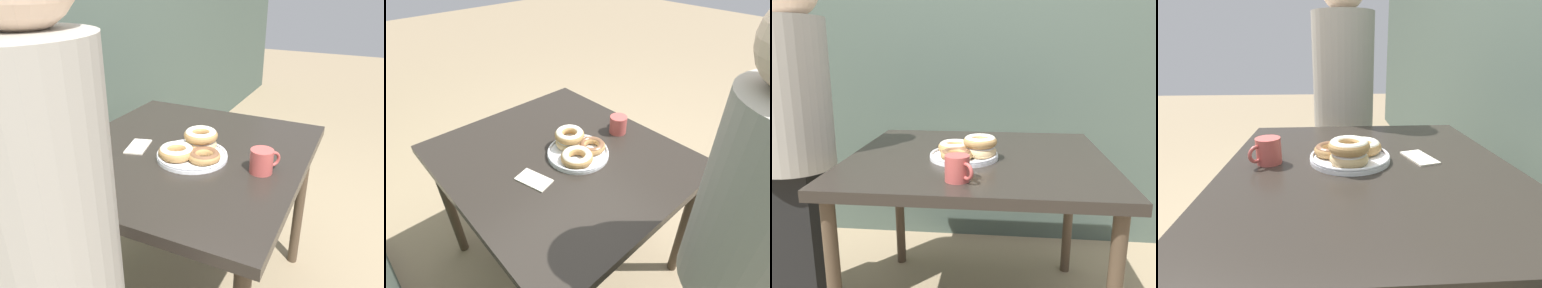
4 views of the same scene
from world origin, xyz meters
TOP-DOWN VIEW (x-y plane):
  - dining_table at (0.00, 0.31)m, footprint 1.06×0.95m
  - donut_plate at (-0.04, 0.25)m, footprint 0.30×0.28m
  - coffee_mug at (-0.04, -0.02)m, footprint 0.10×0.10m
  - person_figure at (-0.79, 0.26)m, footprint 0.35×0.34m
  - napkin at (-0.06, 0.50)m, footprint 0.16×0.11m

SIDE VIEW (x-z plane):
  - dining_table at x=0.00m, z-range 0.31..1.08m
  - napkin at x=-0.06m, z-range 0.77..0.78m
  - donut_plate at x=-0.04m, z-range 0.76..0.86m
  - coffee_mug at x=-0.04m, z-range 0.77..0.86m
  - person_figure at x=-0.79m, z-range 0.07..1.61m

